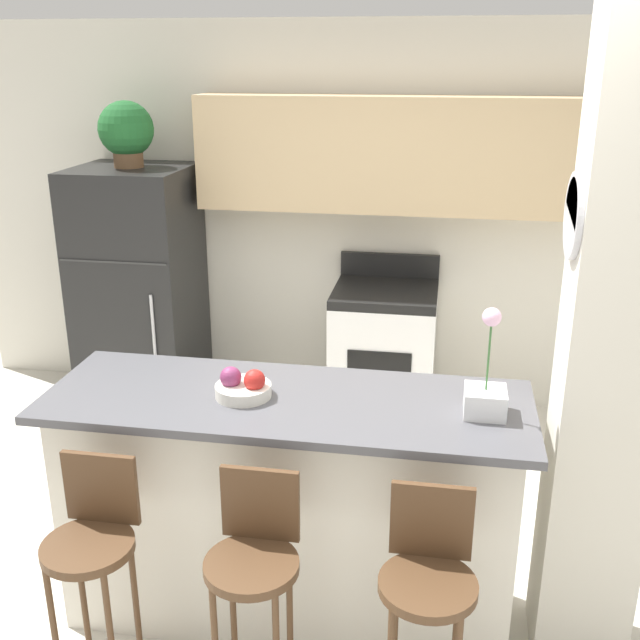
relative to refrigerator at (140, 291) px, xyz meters
name	(u,v)px	position (x,y,z in m)	size (l,w,h in m)	color
ground_plane	(290,608)	(1.42, -1.88, -0.83)	(14.00, 14.00, 0.00)	beige
wall_back	(377,194)	(1.56, 0.34, 0.64)	(5.60, 0.38, 2.55)	silver
pillar_right	(611,359)	(2.64, -1.86, 0.45)	(0.38, 0.32, 2.55)	silver
counter_bar	(288,508)	(1.42, -1.88, -0.30)	(1.96, 0.68, 1.03)	silver
refrigerator	(140,291)	(0.00, 0.00, 0.00)	(0.73, 0.74, 1.65)	black
stove_range	(384,354)	(1.65, 0.06, -0.36)	(0.66, 0.64, 1.07)	white
bar_stool_left	(93,548)	(0.82, -2.43, -0.18)	(0.33, 0.33, 0.97)	#4C331E
bar_stool_mid	(254,567)	(1.42, -2.43, -0.18)	(0.33, 0.33, 0.97)	#4C331E
bar_stool_right	(428,586)	(2.02, -2.43, -0.18)	(0.33, 0.33, 0.97)	#4C331E
potted_plant_on_fridge	(126,131)	(0.00, 0.00, 1.05)	(0.35, 0.35, 0.41)	brown
orchid_vase	(486,392)	(2.20, -1.89, 0.30)	(0.16, 0.16, 0.43)	white
fruit_bowl	(243,386)	(1.25, -1.90, 0.25)	(0.23, 0.23, 0.12)	silver
trash_bin	(216,399)	(0.59, -0.26, -0.64)	(0.28, 0.28, 0.38)	#59595B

